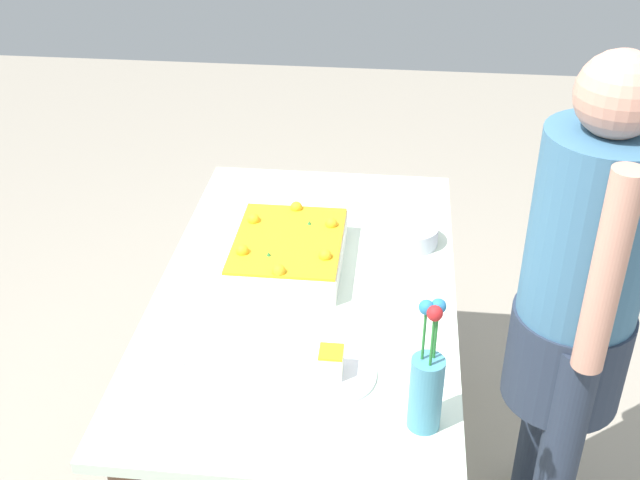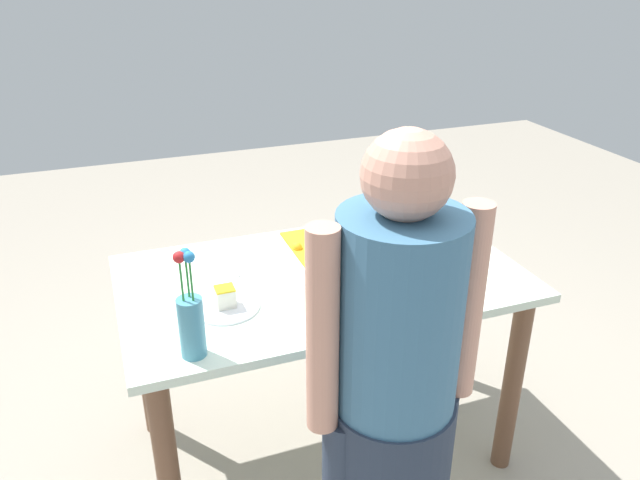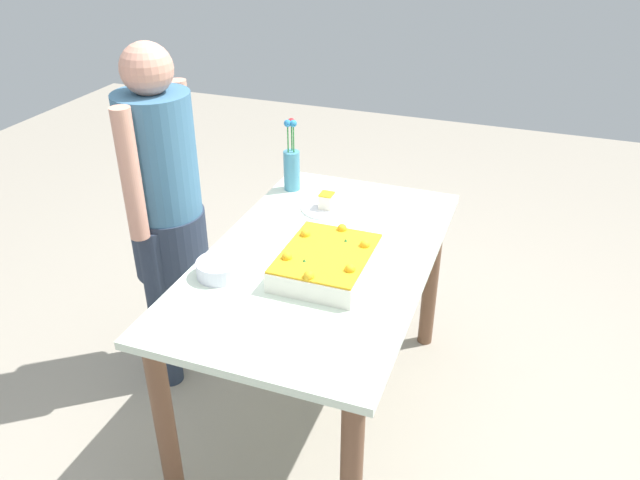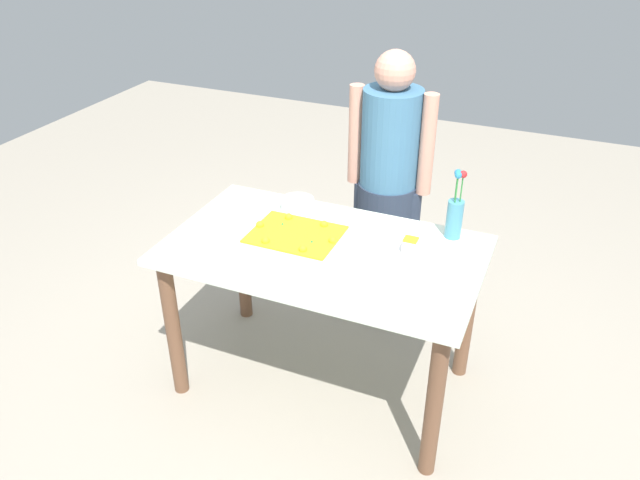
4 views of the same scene
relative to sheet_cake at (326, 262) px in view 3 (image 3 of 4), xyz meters
name	(u,v)px [view 3 (image 3 of 4)]	position (x,y,z in m)	size (l,w,h in m)	color
ground_plane	(320,409)	(0.10, 0.06, -0.82)	(8.00, 8.00, 0.00)	#9F9686
dining_table	(320,285)	(0.10, 0.06, -0.18)	(1.39, 0.81, 0.78)	silver
sheet_cake	(326,262)	(0.00, 0.00, 0.00)	(0.39, 0.31, 0.11)	white
serving_plate_with_slice	(327,205)	(0.47, 0.17, -0.03)	(0.21, 0.21, 0.07)	white
cake_knife	(386,224)	(0.42, -0.11, -0.04)	(0.19, 0.02, 0.00)	silver
flower_vase	(292,166)	(0.61, 0.38, 0.07)	(0.07, 0.07, 0.33)	teal
fruit_bowl	(219,268)	(-0.15, 0.35, -0.01)	(0.16, 0.16, 0.06)	silver
person_standing	(165,200)	(0.18, 0.77, 0.03)	(0.45, 0.31, 1.49)	#2A3548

